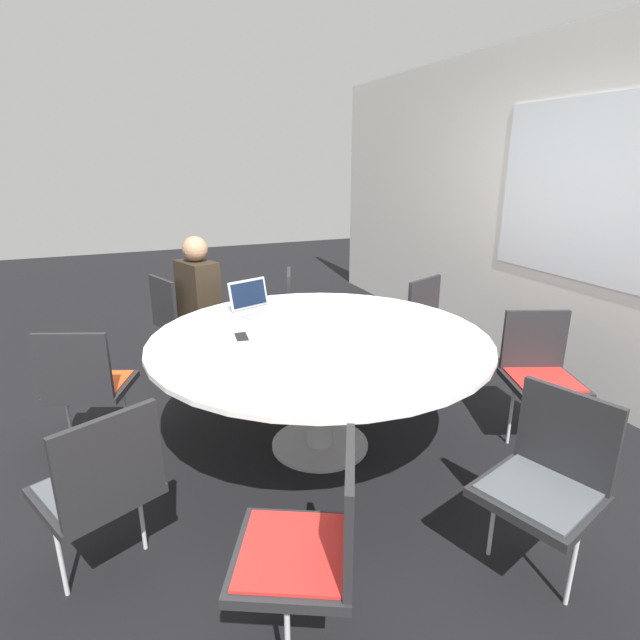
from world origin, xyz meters
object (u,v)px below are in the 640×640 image
(chair_4, at_px, (547,475))
(chair_2, at_px, (101,482))
(chair_6, at_px, (436,322))
(chair_5, at_px, (540,368))
(laptop, at_px, (254,304))
(chair_1, at_px, (86,381))
(chair_0, at_px, (179,316))
(cell_phone, at_px, (241,337))
(person_0, at_px, (200,297))
(chair_3, at_px, (312,540))
(chair_7, at_px, (304,310))

(chair_4, bearing_deg, chair_2, 51.27)
(chair_6, bearing_deg, chair_5, 70.97)
(chair_4, distance_m, laptop, 2.11)
(chair_5, bearing_deg, chair_1, 2.54)
(chair_0, distance_m, chair_5, 2.83)
(chair_0, bearing_deg, chair_4, 1.53)
(chair_4, xyz_separation_m, cell_phone, (-1.47, -0.94, 0.26))
(chair_4, distance_m, chair_6, 2.07)
(chair_6, bearing_deg, chair_1, -19.25)
(person_0, xyz_separation_m, laptop, (0.74, 0.26, 0.11))
(chair_1, relative_size, cell_phone, 5.77)
(chair_5, relative_size, laptop, 2.27)
(chair_6, bearing_deg, person_0, -46.47)
(chair_0, distance_m, chair_6, 2.16)
(chair_1, height_order, chair_6, same)
(chair_0, xyz_separation_m, person_0, (0.20, 0.16, 0.20))
(chair_4, height_order, person_0, person_0)
(chair_0, relative_size, chair_3, 1.00)
(chair_0, height_order, laptop, laptop)
(chair_5, distance_m, chair_7, 2.02)
(chair_7, distance_m, cell_phone, 1.49)
(chair_6, relative_size, cell_phone, 5.77)
(chair_3, height_order, chair_7, same)
(chair_1, height_order, cell_phone, chair_1)
(chair_5, height_order, chair_7, same)
(chair_4, height_order, chair_5, same)
(laptop, bearing_deg, chair_0, 93.77)
(chair_3, xyz_separation_m, chair_6, (-1.90, 1.83, 0.00))
(chair_2, distance_m, cell_phone, 1.17)
(chair_6, bearing_deg, chair_2, 3.94)
(chair_1, relative_size, laptop, 2.27)
(chair_0, height_order, chair_4, same)
(chair_2, bearing_deg, chair_3, -67.83)
(person_0, xyz_separation_m, cell_phone, (1.23, 0.04, 0.06))
(chair_2, relative_size, laptop, 2.27)
(chair_6, height_order, person_0, person_0)
(cell_phone, bearing_deg, chair_6, 104.65)
(chair_1, xyz_separation_m, person_0, (-0.93, 0.85, 0.20))
(chair_2, height_order, chair_7, same)
(chair_3, bearing_deg, laptop, 16.59)
(chair_0, relative_size, chair_7, 1.00)
(chair_5, bearing_deg, chair_7, -41.37)
(chair_7, relative_size, person_0, 0.71)
(chair_2, xyz_separation_m, cell_phone, (-0.81, 0.80, 0.26))
(chair_0, distance_m, chair_4, 3.12)
(chair_3, height_order, cell_phone, chair_3)
(chair_3, relative_size, chair_6, 1.00)
(chair_6, xyz_separation_m, person_0, (-0.78, -1.76, 0.20))
(chair_3, xyz_separation_m, chair_7, (-2.64, 0.96, 0.00))
(cell_phone, bearing_deg, laptop, 156.46)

